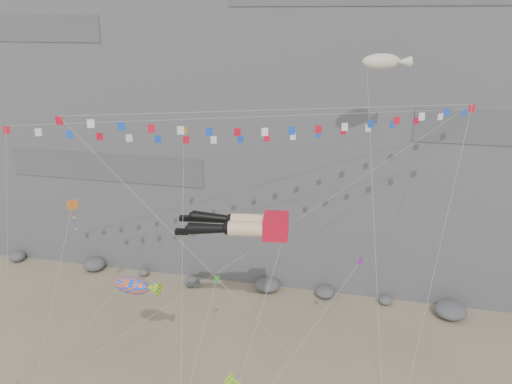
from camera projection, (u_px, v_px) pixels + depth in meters
cliff at (295, 36)px, 57.87m from camera, size 80.00×28.00×50.00m
talus_boulders at (268, 285)px, 52.18m from camera, size 60.00×3.00×1.20m
legs_kite at (245, 225)px, 36.08m from camera, size 8.33×12.67×17.21m
flag_banner_upper at (253, 117)px, 37.43m from camera, size 31.98×19.00×28.01m
flag_banner_lower at (279, 110)px, 33.41m from camera, size 26.20×12.09×24.08m
harlequin_kite at (72, 206)px, 37.45m from camera, size 2.04×7.75×15.38m
fish_windsock at (132, 286)px, 35.66m from camera, size 9.79×5.24×12.61m
blimp_windsock at (381, 62)px, 37.88m from camera, size 4.20×16.45×28.33m
small_kite_a at (184, 137)px, 38.37m from camera, size 4.65×14.57×23.71m
small_kite_b at (358, 264)px, 34.91m from camera, size 8.96×10.46×16.84m
small_kite_c at (216, 282)px, 36.05m from camera, size 1.30×10.11×13.21m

